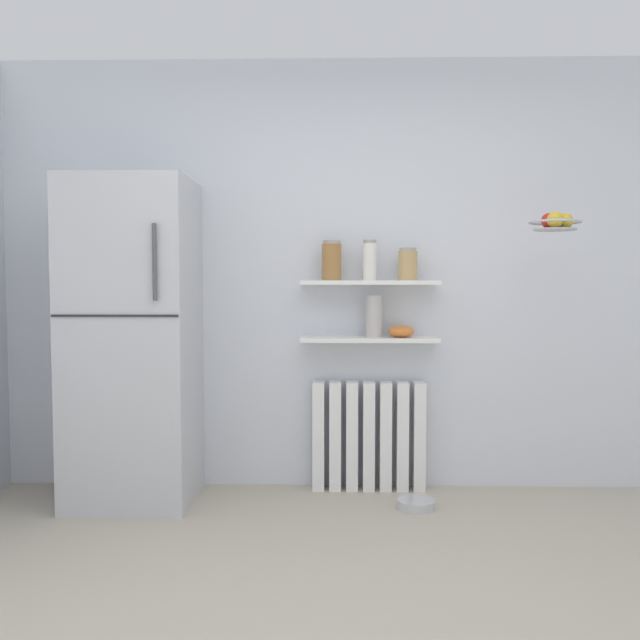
{
  "coord_description": "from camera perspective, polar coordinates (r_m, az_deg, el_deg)",
  "views": [
    {
      "loc": [
        -0.16,
        -2.12,
        1.27
      ],
      "look_at": [
        -0.25,
        1.6,
        1.05
      ],
      "focal_mm": 37.85,
      "sensor_mm": 36.0,
      "label": 1
    }
  ],
  "objects": [
    {
      "name": "radiator",
      "position": [
        4.15,
        4.13,
        -9.74
      ],
      "size": [
        0.68,
        0.12,
        0.66
      ],
      "color": "white",
      "rests_on": "ground_plane"
    },
    {
      "name": "storage_jar_0",
      "position": [
        4.01,
        0.98,
        5.03
      ],
      "size": [
        0.12,
        0.12,
        0.24
      ],
      "color": "olive",
      "rests_on": "wall_shelf_upper"
    },
    {
      "name": "wall_shelf_lower",
      "position": [
        4.03,
        4.19,
        -1.64
      ],
      "size": [
        0.82,
        0.22,
        0.02
      ],
      "primitive_type": "cube",
      "color": "white"
    },
    {
      "name": "refrigerator",
      "position": [
        3.99,
        -15.52,
        -1.77
      ],
      "size": [
        0.68,
        0.65,
        1.84
      ],
      "color": "#B7BABF",
      "rests_on": "ground_plane"
    },
    {
      "name": "storage_jar_1",
      "position": [
        4.02,
        4.22,
        5.04
      ],
      "size": [
        0.08,
        0.08,
        0.24
      ],
      "color": "silver",
      "rests_on": "wall_shelf_upper"
    },
    {
      "name": "storage_jar_2",
      "position": [
        4.03,
        7.44,
        4.68
      ],
      "size": [
        0.11,
        0.11,
        0.19
      ],
      "color": "tan",
      "rests_on": "wall_shelf_upper"
    },
    {
      "name": "hanging_fruit_basket",
      "position": [
        3.88,
        19.31,
        7.8
      ],
      "size": [
        0.28,
        0.28,
        0.1
      ],
      "color": "#B2B2B7"
    },
    {
      "name": "shelf_bowl",
      "position": [
        4.04,
        6.88,
        -0.96
      ],
      "size": [
        0.16,
        0.16,
        0.07
      ],
      "primitive_type": "ellipsoid",
      "color": "orange",
      "rests_on": "wall_shelf_lower"
    },
    {
      "name": "wall_shelf_upper",
      "position": [
        4.01,
        4.21,
        3.18
      ],
      "size": [
        0.82,
        0.22,
        0.02
      ],
      "primitive_type": "cube",
      "color": "white"
    },
    {
      "name": "pet_food_bowl",
      "position": [
        3.93,
        8.12,
        -15.14
      ],
      "size": [
        0.21,
        0.21,
        0.05
      ],
      "primitive_type": "cylinder",
      "color": "#B7B7BC",
      "rests_on": "ground_plane"
    },
    {
      "name": "ground_plane",
      "position": [
        2.91,
        4.72,
        -22.45
      ],
      "size": [
        7.04,
        7.04,
        0.0
      ],
      "primitive_type": "plane",
      "color": "#B2A893"
    },
    {
      "name": "back_wall",
      "position": [
        4.17,
        3.56,
        3.78
      ],
      "size": [
        7.04,
        0.1,
        2.6
      ],
      "primitive_type": "cube",
      "color": "silver",
      "rests_on": "ground_plane"
    },
    {
      "name": "vase",
      "position": [
        4.02,
        4.58,
        0.32
      ],
      "size": [
        0.1,
        0.1,
        0.25
      ],
      "primitive_type": "cylinder",
      "color": "#B2ADA8",
      "rests_on": "wall_shelf_lower"
    }
  ]
}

